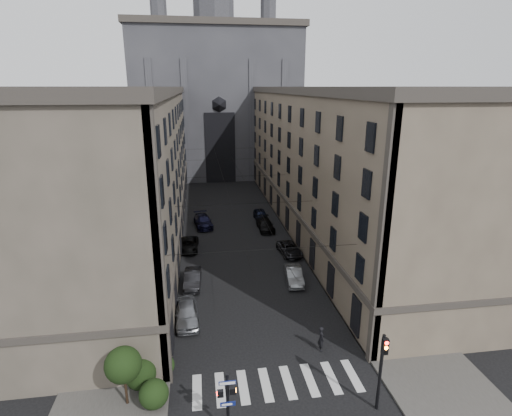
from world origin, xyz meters
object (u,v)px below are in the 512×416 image
traffic_light_right (382,364)px  car_right_midnear (289,249)px  pedestrian (321,338)px  car_right_near (294,275)px  pedestrian_signal_left (227,400)px  car_left_far (203,221)px  car_right_midfar (265,225)px  gothic_tower (216,92)px  car_left_midnear (193,279)px  car_left_midfar (189,245)px  car_right_far (261,215)px  car_left_near (187,313)px

traffic_light_right → car_right_midnear: size_ratio=1.11×
pedestrian → car_right_near: bearing=-4.0°
pedestrian_signal_left → car_left_far: (-0.69, 35.50, -1.54)m
car_left_far → car_right_midfar: bearing=-25.6°
gothic_tower → car_left_midnear: gothic_tower is taller
car_left_midfar → car_right_far: car_right_far is taller
car_left_midfar → car_left_far: (1.87, 8.21, 0.13)m
car_left_midfar → gothic_tower: bearing=85.0°
car_left_midfar → car_right_near: (10.54, -9.93, 0.08)m
car_right_far → car_left_far: bearing=-170.4°
car_left_far → car_right_midnear: car_left_far is taller
gothic_tower → car_left_midnear: 58.26m
car_left_midnear → gothic_tower: bearing=87.3°
gothic_tower → car_right_far: (4.25, -36.39, -17.03)m
car_left_near → gothic_tower: bearing=80.8°
car_right_far → car_left_midfar: bearing=-137.5°
car_left_midnear → car_right_midnear: 12.78m
pedestrian_signal_left → car_left_near: 12.09m
car_right_near → pedestrian: size_ratio=2.28×
car_right_near → car_right_midfar: car_right_near is taller
car_left_far → car_right_midfar: size_ratio=1.09×
pedestrian_signal_left → car_right_far: size_ratio=0.89×
pedestrian → car_left_midnear: bearing=38.4°
traffic_light_right → car_left_near: traffic_light_right is taller
gothic_tower → car_left_midfar: (-6.07, -46.16, -17.15)m
car_right_midnear → pedestrian: bearing=-100.8°
car_left_midfar → car_left_far: 8.42m
pedestrian_signal_left → car_left_midnear: pedestrian_signal_left is taller
gothic_tower → car_right_near: bearing=-85.4°
gothic_tower → pedestrian_signal_left: size_ratio=14.50×
pedestrian → car_right_midnear: bearing=-6.5°
car_left_midfar → car_right_midnear: bearing=-12.3°
pedestrian_signal_left → car_right_far: 37.90m
traffic_light_right → car_left_midnear: 21.01m
car_left_midnear → pedestrian: (9.50, -11.53, 0.24)m
traffic_light_right → car_left_near: bearing=135.8°
car_right_midfar → pedestrian: pedestrian is taller
car_left_midfar → car_right_midfar: car_right_midfar is taller
car_left_midfar → car_right_midnear: size_ratio=1.01×
car_left_near → pedestrian: size_ratio=2.47×
car_right_midnear → car_left_near: bearing=-138.3°
traffic_light_right → car_left_midfar: 29.42m
car_left_midnear → car_right_midfar: (9.80, 14.78, -0.02)m
car_right_midnear → pedestrian: size_ratio=2.39×
car_right_midnear → car_left_far: bearing=125.7°
car_left_midnear → car_left_midfar: (-0.49, 9.27, -0.09)m
gothic_tower → car_left_midfar: gothic_tower is taller
pedestrian → car_right_far: bearing=-1.7°
pedestrian_signal_left → pedestrian: (7.44, 6.50, -1.34)m
car_right_midfar → car_left_near: bearing=-116.7°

